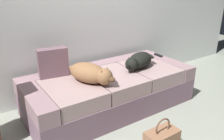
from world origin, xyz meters
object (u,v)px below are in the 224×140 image
(dog_tan, at_px, (91,73))
(tv_remote, at_px, (158,55))
(throw_pillow, at_px, (53,63))
(couch, at_px, (110,90))
(dog_dark, at_px, (139,61))

(dog_tan, xyz_separation_m, tv_remote, (1.30, 0.27, -0.10))
(tv_remote, relative_size, throw_pillow, 0.44)
(couch, height_order, tv_remote, tv_remote)
(tv_remote, bearing_deg, dog_tan, -166.28)
(couch, relative_size, throw_pillow, 6.14)
(couch, xyz_separation_m, dog_dark, (0.40, -0.08, 0.34))
(dog_tan, bearing_deg, dog_dark, 3.99)
(dog_tan, xyz_separation_m, throw_pillow, (-0.28, 0.40, 0.06))
(throw_pillow, bearing_deg, tv_remote, -4.63)
(dog_dark, bearing_deg, tv_remote, 21.36)
(dog_tan, height_order, tv_remote, dog_tan)
(couch, height_order, dog_dark, dog_dark)
(dog_dark, bearing_deg, couch, 169.09)
(couch, distance_m, dog_tan, 0.50)
(couch, bearing_deg, dog_dark, -10.91)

